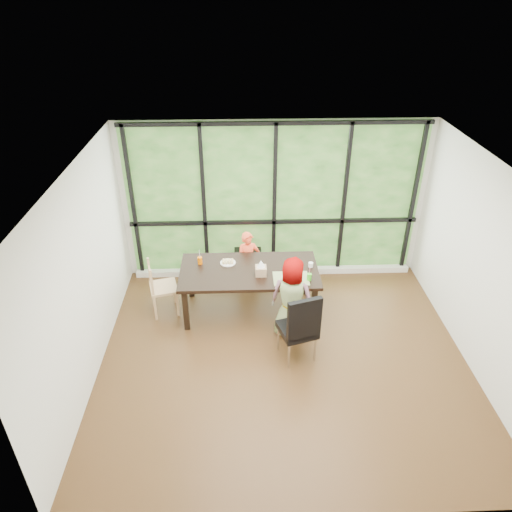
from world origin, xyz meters
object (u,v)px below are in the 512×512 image
Objects in this scene: chair_window_leather at (248,247)px; plate_near at (290,277)px; dining_table at (249,290)px; chair_end_beech at (164,287)px; chair_interior_leather at (297,325)px; plate_far at (228,263)px; tissue_box at (261,271)px; child_older at (294,298)px; white_mug at (311,265)px; orange_cup at (200,260)px; child_toddler at (248,261)px; green_cup at (309,277)px.

chair_window_leather is 4.24× the size of plate_near.
chair_end_beech is (-1.31, 0.02, 0.08)m from dining_table.
plate_far is (-0.94, 1.27, 0.22)m from chair_interior_leather.
tissue_box is (-0.45, 0.93, 0.28)m from chair_interior_leather.
child_older reaches higher than dining_table.
white_mug is (0.94, 0.05, 0.41)m from dining_table.
child_older is at bearing -45.47° from tissue_box.
child_older is 0.66m from tissue_box.
chair_end_beech reaches higher than tissue_box.
dining_table is 12.99× the size of tissue_box.
child_older is 5.00× the size of plate_near.
orange_cup is at bearing -9.91° from child_older.
orange_cup reaches higher than white_mug.
child_toddler reaches higher than tissue_box.
orange_cup reaches higher than green_cup.
child_toddler is at bearing 125.07° from plate_near.
orange_cup is (-1.34, 0.43, 0.05)m from plate_near.
green_cup reaches higher than white_mug.
chair_end_beech is (-1.31, -1.03, -0.09)m from chair_window_leather.
chair_window_leather is 0.43m from child_toddler.
white_mug is (0.34, 0.27, 0.03)m from plate_near.
orange_cup is at bearing -131.46° from chair_window_leather.
plate_near is 0.44m from tissue_box.
chair_interior_leather reaches higher than tissue_box.
chair_interior_leather is at bearing -81.67° from child_toddler.
plate_near is 0.43m from white_mug.
chair_interior_leather is at bearing -107.87° from green_cup.
orange_cup is 1.69m from green_cup.
child_older reaches higher than orange_cup.
child_older is at bearing -43.78° from dining_table.
chair_end_beech is at bearing -169.63° from plate_far.
chair_end_beech is 1.54m from tissue_box.
dining_table is at bearing -90.14° from chair_window_leather.
tissue_box is at bearing -20.53° from orange_cup.
child_toddler reaches higher than plate_far.
chair_window_leather is 6.75× the size of tissue_box.
dining_table is at bearing -32.40° from plate_far.
chair_window_leather is 14.69× the size of white_mug.
chair_window_leather is 1.20× the size of chair_end_beech.
orange_cup is 0.72× the size of tissue_box.
tissue_box is (-0.43, 0.08, 0.06)m from plate_near.
chair_window_leather is 1.00× the size of chair_interior_leather.
chair_window_leather is 1.24m from tissue_box.
dining_table is 28.28× the size of white_mug.
child_toddler is 0.91m from orange_cup.
dining_table is 1.07m from chair_window_leather.
child_older reaches higher than green_cup.
chair_interior_leather is at bearing -53.41° from plate_far.
green_cup is (0.24, 0.76, 0.26)m from chair_interior_leather.
chair_interior_leather is (0.62, -1.06, 0.17)m from dining_table.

